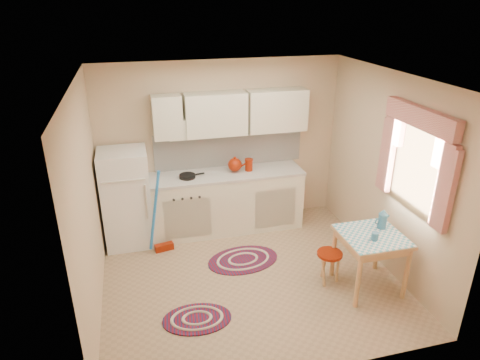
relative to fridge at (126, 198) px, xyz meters
name	(u,v)px	position (x,y,z in m)	size (l,w,h in m)	color
room_shell	(257,152)	(1.59, -1.01, 0.90)	(3.64, 3.60, 2.52)	tan
fridge	(126,198)	(0.00, 0.00, 0.00)	(0.65, 0.60, 1.40)	white
broom	(161,212)	(0.45, -0.35, -0.10)	(0.28, 0.12, 1.20)	blue
base_cabinets	(226,202)	(1.44, 0.05, -0.26)	(2.25, 0.60, 0.88)	silver
countertop	(226,174)	(1.44, 0.05, 0.20)	(2.27, 0.62, 0.04)	beige
frying_pan	(187,176)	(0.87, 0.00, 0.24)	(0.23, 0.23, 0.05)	black
red_kettle	(235,165)	(1.57, 0.05, 0.33)	(0.22, 0.20, 0.22)	maroon
red_canister	(249,165)	(1.79, 0.05, 0.30)	(0.11, 0.11, 0.16)	maroon
table	(369,261)	(2.78, -1.79, -0.34)	(0.72, 0.72, 0.72)	tan
stool	(328,267)	(2.36, -1.58, -0.49)	(0.31, 0.31, 0.42)	maroon
coffee_pot	(383,219)	(2.97, -1.67, 0.15)	(0.13, 0.11, 0.26)	#2D668A
mug	(375,236)	(2.75, -1.89, 0.07)	(0.08, 0.08, 0.10)	#2D668A
rug_center	(243,260)	(1.46, -0.87, -0.69)	(0.98, 0.65, 0.02)	maroon
rug_left	(197,319)	(0.67, -1.86, -0.69)	(0.77, 0.51, 0.02)	maroon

